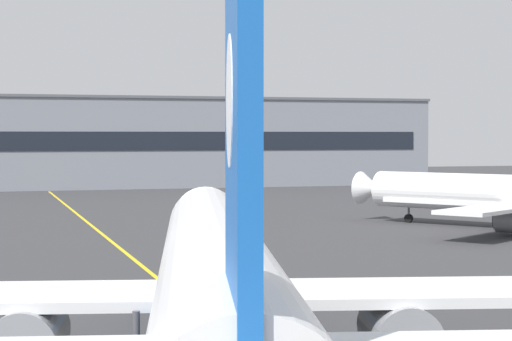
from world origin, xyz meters
TOP-DOWN VIEW (x-y plane):
  - taxiway_centreline at (0.00, 30.00)m, footprint 5.67×179.93m
  - airliner_foreground at (-2.64, 9.80)m, footprint 32.23×41.00m

SIDE VIEW (x-z plane):
  - taxiway_centreline at x=0.00m, z-range 0.00..0.01m
  - airliner_foreground at x=-2.64m, z-range -2.46..9.19m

